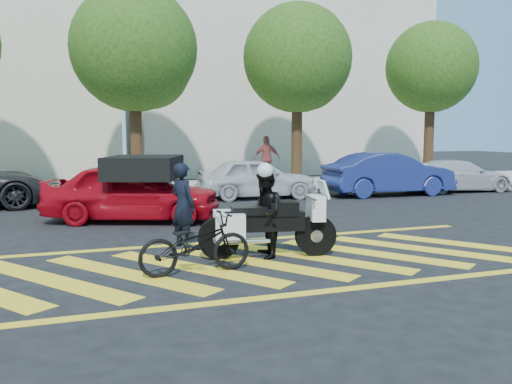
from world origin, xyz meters
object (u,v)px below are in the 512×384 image
object	(u,v)px
police_motorcycle	(266,224)
officer_moto	(265,214)
bicycle	(195,244)
parked_mid_right	(256,178)
red_convertible	(133,192)
officer_bike	(183,205)
parked_right	(388,174)
parked_far_right	(458,176)

from	to	relation	value
police_motorcycle	officer_moto	xyz separation A→B (m)	(-0.02, -0.01, 0.18)
bicycle	parked_mid_right	bearing A→B (deg)	-30.34
officer_moto	red_convertible	size ratio (longest dim) A/B	0.36
officer_bike	parked_mid_right	xyz separation A→B (m)	(3.95, 6.91, -0.13)
officer_bike	bicycle	distance (m)	2.08
parked_mid_right	bicycle	bearing A→B (deg)	160.15
police_motorcycle	parked_mid_right	xyz separation A→B (m)	(2.76, 8.26, 0.09)
officer_moto	parked_right	xyz separation A→B (m)	(7.48, 7.55, -0.02)
bicycle	officer_bike	bearing A→B (deg)	-11.88
officer_moto	red_convertible	distance (m)	5.10
red_convertible	parked_mid_right	size ratio (longest dim) A/B	1.07
bicycle	parked_mid_right	world-z (taller)	parked_mid_right
parked_right	parked_far_right	size ratio (longest dim) A/B	1.12
parked_mid_right	parked_right	distance (m)	4.76
police_motorcycle	red_convertible	xyz separation A→B (m)	(-1.74, 4.79, 0.14)
parked_mid_right	parked_right	world-z (taller)	parked_right
red_convertible	parked_mid_right	world-z (taller)	red_convertible
officer_bike	parked_far_right	bearing A→B (deg)	-91.05
officer_bike	police_motorcycle	bearing A→B (deg)	-168.03
parked_right	parked_far_right	distance (m)	3.22
officer_bike	red_convertible	world-z (taller)	officer_bike
police_motorcycle	parked_right	size ratio (longest dim) A/B	0.54
officer_moto	red_convertible	bearing A→B (deg)	-149.06
officer_bike	bicycle	xyz separation A→B (m)	(-0.24, -2.04, -0.34)
officer_bike	parked_right	distance (m)	10.64
parked_far_right	parked_right	bearing A→B (deg)	99.09
bicycle	parked_mid_right	size ratio (longest dim) A/B	0.45
red_convertible	officer_bike	bearing A→B (deg)	-150.41
police_motorcycle	parked_mid_right	world-z (taller)	parked_mid_right
officer_moto	parked_mid_right	bearing A→B (deg)	172.66
officer_bike	bicycle	bearing A→B (deg)	143.94
police_motorcycle	parked_right	bearing A→B (deg)	56.52
bicycle	parked_right	xyz separation A→B (m)	(8.89, 8.23, 0.28)
police_motorcycle	red_convertible	distance (m)	5.10
red_convertible	parked_right	distance (m)	9.60
officer_bike	officer_moto	bearing A→B (deg)	-168.60
parked_far_right	police_motorcycle	bearing A→B (deg)	131.15
officer_bike	parked_mid_right	distance (m)	7.96
bicycle	red_convertible	world-z (taller)	red_convertible
parked_mid_right	parked_far_right	distance (m)	7.93
bicycle	parked_far_right	distance (m)	14.76
red_convertible	parked_far_right	world-z (taller)	red_convertible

